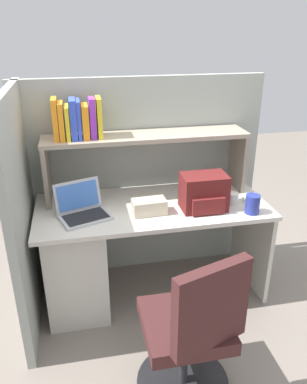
{
  "coord_description": "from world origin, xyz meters",
  "views": [
    {
      "loc": [
        -0.47,
        -2.36,
        1.9
      ],
      "look_at": [
        0.0,
        -0.05,
        0.85
      ],
      "focal_mm": 35.97,
      "sensor_mm": 36.0,
      "label": 1
    }
  ],
  "objects_px": {
    "computer_mouse": "(247,198)",
    "paper_cup": "(233,199)",
    "backpack": "(204,193)",
    "laptop": "(83,209)",
    "snack_canister": "(252,204)",
    "office_chair": "(190,339)",
    "tissue_box": "(149,207)"
  },
  "relations": [
    {
      "from": "computer_mouse",
      "to": "paper_cup",
      "type": "height_order",
      "value": "paper_cup"
    },
    {
      "from": "backpack",
      "to": "computer_mouse",
      "type": "xyz_separation_m",
      "value": [
        0.35,
        0.06,
        -0.1
      ]
    },
    {
      "from": "backpack",
      "to": "laptop",
      "type": "bearing_deg",
      "value": 176.2
    },
    {
      "from": "snack_canister",
      "to": "office_chair",
      "type": "bearing_deg",
      "value": -132.31
    },
    {
      "from": "laptop",
      "to": "computer_mouse",
      "type": "xyz_separation_m",
      "value": [
        1.16,
        0.01,
        -0.03
      ]
    },
    {
      "from": "paper_cup",
      "to": "office_chair",
      "type": "relative_size",
      "value": 0.09
    },
    {
      "from": "office_chair",
      "to": "computer_mouse",
      "type": "bearing_deg",
      "value": -146.06
    },
    {
      "from": "computer_mouse",
      "to": "paper_cup",
      "type": "distance_m",
      "value": 0.13
    },
    {
      "from": "backpack",
      "to": "computer_mouse",
      "type": "bearing_deg",
      "value": 9.92
    },
    {
      "from": "backpack",
      "to": "office_chair",
      "type": "height_order",
      "value": "backpack"
    },
    {
      "from": "paper_cup",
      "to": "laptop",
      "type": "bearing_deg",
      "value": 178.76
    },
    {
      "from": "backpack",
      "to": "snack_canister",
      "type": "xyz_separation_m",
      "value": [
        0.3,
        -0.12,
        -0.05
      ]
    },
    {
      "from": "laptop",
      "to": "computer_mouse",
      "type": "bearing_deg",
      "value": 0.38
    },
    {
      "from": "laptop",
      "to": "snack_canister",
      "type": "height_order",
      "value": "laptop"
    },
    {
      "from": "paper_cup",
      "to": "tissue_box",
      "type": "bearing_deg",
      "value": -177.38
    },
    {
      "from": "tissue_box",
      "to": "backpack",
      "type": "bearing_deg",
      "value": -3.64
    },
    {
      "from": "tissue_box",
      "to": "snack_canister",
      "type": "bearing_deg",
      "value": -13.88
    },
    {
      "from": "paper_cup",
      "to": "snack_canister",
      "type": "height_order",
      "value": "snack_canister"
    },
    {
      "from": "paper_cup",
      "to": "office_chair",
      "type": "distance_m",
      "value": 1.06
    },
    {
      "from": "laptop",
      "to": "backpack",
      "type": "distance_m",
      "value": 0.81
    },
    {
      "from": "backpack",
      "to": "snack_canister",
      "type": "relative_size",
      "value": 2.33
    },
    {
      "from": "laptop",
      "to": "office_chair",
      "type": "height_order",
      "value": "laptop"
    },
    {
      "from": "tissue_box",
      "to": "office_chair",
      "type": "distance_m",
      "value": 0.89
    },
    {
      "from": "tissue_box",
      "to": "laptop",
      "type": "bearing_deg",
      "value": 170.38
    },
    {
      "from": "laptop",
      "to": "paper_cup",
      "type": "relative_size",
      "value": 4.67
    },
    {
      "from": "laptop",
      "to": "office_chair",
      "type": "bearing_deg",
      "value": -59.88
    },
    {
      "from": "paper_cup",
      "to": "snack_canister",
      "type": "xyz_separation_m",
      "value": [
        0.07,
        -0.16,
        0.02
      ]
    },
    {
      "from": "tissue_box",
      "to": "snack_canister",
      "type": "distance_m",
      "value": 0.68
    },
    {
      "from": "computer_mouse",
      "to": "tissue_box",
      "type": "xyz_separation_m",
      "value": [
        -0.72,
        -0.06,
        0.03
      ]
    },
    {
      "from": "computer_mouse",
      "to": "tissue_box",
      "type": "distance_m",
      "value": 0.73
    },
    {
      "from": "computer_mouse",
      "to": "tissue_box",
      "type": "height_order",
      "value": "tissue_box"
    },
    {
      "from": "computer_mouse",
      "to": "backpack",
      "type": "bearing_deg",
      "value": -151.36
    }
  ]
}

